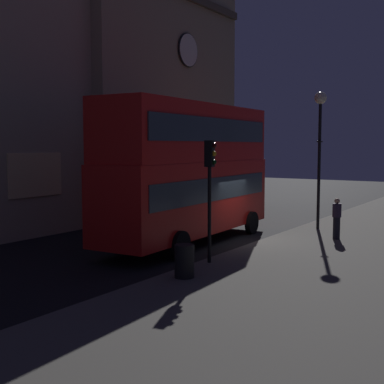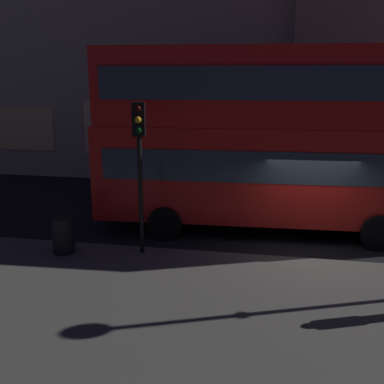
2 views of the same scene
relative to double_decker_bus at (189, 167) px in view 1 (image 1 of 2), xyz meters
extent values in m
plane|color=black|center=(1.50, -1.70, -3.09)|extent=(80.00, 80.00, 0.00)
cube|color=#4C4944|center=(1.50, -6.66, -3.03)|extent=(44.00, 8.66, 0.12)
cube|color=#F9E09E|center=(-2.50, 6.17, -0.39)|extent=(2.79, 0.06, 1.85)
cube|color=tan|center=(7.42, 10.31, 4.33)|extent=(12.87, 9.62, 14.85)
cube|color=#F9E09E|center=(3.30, 5.47, -0.46)|extent=(1.32, 0.06, 1.97)
cube|color=#F9E09E|center=(5.36, 5.47, -0.43)|extent=(1.32, 0.06, 2.39)
cube|color=#E5C67F|center=(7.42, 5.47, -0.80)|extent=(1.32, 0.06, 2.39)
cube|color=#E5C67F|center=(9.48, 5.47, -0.46)|extent=(1.32, 0.06, 2.57)
cube|color=#F9E09E|center=(11.54, 5.47, -0.74)|extent=(1.32, 0.06, 1.81)
cylinder|color=silver|center=(8.09, 5.42, 6.32)|extent=(1.84, 0.12, 1.84)
torus|color=black|center=(8.09, 5.42, 6.32)|extent=(1.96, 0.12, 1.96)
cube|color=red|center=(0.00, 0.00, -1.18)|extent=(9.95, 2.86, 2.81)
cube|color=red|center=(0.00, 0.00, 1.34)|extent=(9.75, 2.81, 2.24)
cube|color=#2D3842|center=(0.00, 0.00, -0.83)|extent=(9.16, 2.89, 0.90)
cube|color=#2D3842|center=(0.00, 0.00, 1.46)|extent=(9.16, 2.89, 0.90)
cube|color=#F2D84C|center=(4.86, 0.23, 1.96)|extent=(0.15, 1.45, 0.44)
sphere|color=white|center=(4.90, 1.01, -2.24)|extent=(0.24, 0.24, 0.24)
sphere|color=white|center=(4.97, -0.55, -2.24)|extent=(0.24, 0.24, 0.24)
cylinder|color=black|center=(3.28, 1.41, -2.59)|extent=(1.01, 0.29, 1.00)
cylinder|color=black|center=(3.40, -1.10, -2.59)|extent=(1.01, 0.29, 1.00)
cylinder|color=black|center=(-2.77, 1.13, -2.59)|extent=(1.01, 0.29, 1.00)
cylinder|color=black|center=(-2.65, -1.38, -2.59)|extent=(1.01, 0.29, 1.00)
cylinder|color=black|center=(-2.95, -2.72, -1.40)|extent=(0.12, 0.12, 3.14)
cube|color=black|center=(-2.95, -2.72, 0.59)|extent=(0.36, 0.31, 0.85)
sphere|color=black|center=(-2.92, -2.86, 0.86)|extent=(0.17, 0.17, 0.17)
sphere|color=orange|center=(-2.92, -2.86, 0.59)|extent=(0.17, 0.17, 0.17)
sphere|color=black|center=(-2.92, -2.86, 0.32)|extent=(0.17, 0.17, 0.17)
cylinder|color=black|center=(9.11, 3.11, -1.44)|extent=(0.12, 0.12, 3.30)
cube|color=black|center=(9.11, 3.11, 0.64)|extent=(0.37, 0.33, 0.85)
sphere|color=black|center=(9.07, 3.25, 0.91)|extent=(0.17, 0.17, 0.17)
sphere|color=orange|center=(9.07, 3.25, 0.64)|extent=(0.17, 0.17, 0.17)
sphere|color=black|center=(9.07, 3.25, 0.37)|extent=(0.17, 0.17, 0.17)
cylinder|color=black|center=(5.73, -3.32, -0.11)|extent=(0.14, 0.14, 5.72)
torus|color=black|center=(5.73, -3.32, 1.03)|extent=(0.28, 0.28, 0.06)
sphere|color=#F9EFC6|center=(5.73, -3.32, 2.99)|extent=(0.55, 0.55, 0.55)
cylinder|color=black|center=(3.55, -4.88, -2.51)|extent=(0.29, 0.29, 0.91)
cylinder|color=#2D2338|center=(3.55, -4.88, -1.78)|extent=(0.36, 0.36, 0.55)
sphere|color=tan|center=(3.55, -4.88, -1.39)|extent=(0.22, 0.22, 0.22)
cylinder|color=black|center=(-5.01, -3.12, -2.49)|extent=(0.57, 0.57, 0.97)
camera|label=1|loc=(-17.25, -11.36, 0.84)|focal=48.50mm
camera|label=2|loc=(0.49, -13.93, 1.69)|focal=43.13mm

